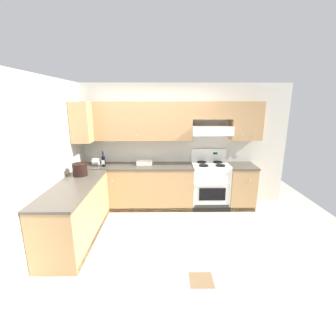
{
  "coord_description": "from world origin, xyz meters",
  "views": [
    {
      "loc": [
        0.2,
        -3.65,
        2.18
      ],
      "look_at": [
        0.25,
        0.7,
        1.0
      ],
      "focal_mm": 26.27,
      "sensor_mm": 36.0,
      "label": 1
    }
  ],
  "objects_px": {
    "bucket": "(80,169)",
    "stove": "(210,185)",
    "bowl": "(145,163)",
    "wine_bottle": "(103,160)",
    "paper_towel_roll": "(96,162)"
  },
  "relations": [
    {
      "from": "bucket",
      "to": "stove",
      "type": "bearing_deg",
      "value": 16.24
    },
    {
      "from": "bowl",
      "to": "bucket",
      "type": "relative_size",
      "value": 1.22
    },
    {
      "from": "bucket",
      "to": "wine_bottle",
      "type": "bearing_deg",
      "value": 67.56
    },
    {
      "from": "stove",
      "to": "bowl",
      "type": "relative_size",
      "value": 3.73
    },
    {
      "from": "wine_bottle",
      "to": "paper_towel_roll",
      "type": "distance_m",
      "value": 0.24
    },
    {
      "from": "stove",
      "to": "paper_towel_roll",
      "type": "xyz_separation_m",
      "value": [
        -2.38,
        0.06,
        0.5
      ]
    },
    {
      "from": "stove",
      "to": "bucket",
      "type": "distance_m",
      "value": 2.61
    },
    {
      "from": "wine_bottle",
      "to": "bucket",
      "type": "distance_m",
      "value": 0.68
    },
    {
      "from": "bucket",
      "to": "paper_towel_roll",
      "type": "xyz_separation_m",
      "value": [
        0.07,
        0.77,
        -0.05
      ]
    },
    {
      "from": "bowl",
      "to": "paper_towel_roll",
      "type": "bearing_deg",
      "value": -179.35
    },
    {
      "from": "stove",
      "to": "bucket",
      "type": "relative_size",
      "value": 4.57
    },
    {
      "from": "wine_bottle",
      "to": "stove",
      "type": "bearing_deg",
      "value": 2.12
    },
    {
      "from": "wine_bottle",
      "to": "paper_towel_roll",
      "type": "relative_size",
      "value": 2.37
    },
    {
      "from": "bowl",
      "to": "bucket",
      "type": "distance_m",
      "value": 1.33
    },
    {
      "from": "stove",
      "to": "bowl",
      "type": "height_order",
      "value": "stove"
    }
  ]
}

